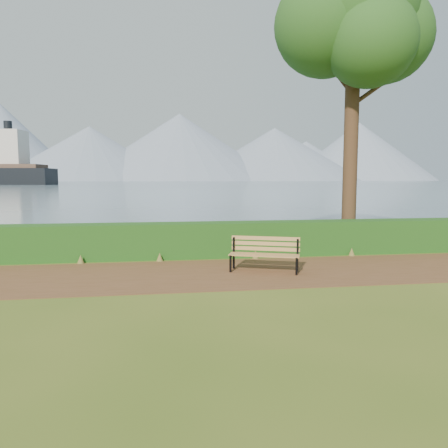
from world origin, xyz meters
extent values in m
plane|color=#425A19|center=(0.00, 0.00, 0.00)|extent=(140.00, 140.00, 0.00)
cube|color=brown|center=(0.00, 0.30, 0.01)|extent=(40.00, 3.40, 0.01)
cube|color=#154614|center=(0.00, 2.60, 0.50)|extent=(32.00, 0.85, 1.00)
cube|color=#45606F|center=(0.00, 260.00, 0.01)|extent=(700.00, 510.00, 0.00)
cone|color=slate|center=(-60.00, 395.00, 24.00)|extent=(160.00, 160.00, 48.00)
cone|color=slate|center=(20.00, 405.00, 31.00)|extent=(190.00, 190.00, 62.00)
cone|color=slate|center=(110.00, 400.00, 25.00)|extent=(170.00, 170.00, 50.00)
cone|color=slate|center=(200.00, 410.00, 29.00)|extent=(150.00, 150.00, 58.00)
cone|color=slate|center=(-10.00, 430.00, 17.50)|extent=(120.00, 120.00, 35.00)
cone|color=slate|center=(150.00, 425.00, 20.00)|extent=(130.00, 130.00, 40.00)
cube|color=black|center=(0.60, 0.37, 0.21)|extent=(0.06, 0.07, 0.42)
cube|color=black|center=(0.75, 0.75, 0.41)|extent=(0.06, 0.07, 0.81)
cube|color=black|center=(0.67, 0.56, 0.40)|extent=(0.22, 0.48, 0.05)
cube|color=black|center=(2.08, -0.20, 0.21)|extent=(0.06, 0.07, 0.42)
cube|color=black|center=(2.23, 0.19, 0.41)|extent=(0.06, 0.07, 0.81)
cube|color=black|center=(2.15, -0.01, 0.40)|extent=(0.22, 0.48, 0.05)
cube|color=#A57C40|center=(1.35, 0.11, 0.42)|extent=(1.62, 0.68, 0.03)
cube|color=#A57C40|center=(1.39, 0.22, 0.42)|extent=(1.62, 0.68, 0.03)
cube|color=#A57C40|center=(1.43, 0.33, 0.42)|extent=(1.62, 0.68, 0.03)
cube|color=#A57C40|center=(1.48, 0.44, 0.42)|extent=(1.62, 0.68, 0.03)
cube|color=#A57C40|center=(1.50, 0.50, 0.54)|extent=(1.60, 0.64, 0.10)
cube|color=#A57C40|center=(1.50, 0.50, 0.67)|extent=(1.60, 0.64, 0.10)
cube|color=#A57C40|center=(1.50, 0.50, 0.80)|extent=(1.60, 0.64, 0.10)
cylinder|color=#352016|center=(4.92, 3.25, 4.01)|extent=(0.45, 0.45, 8.03)
sphere|color=#1B531B|center=(4.92, 3.25, 7.36)|extent=(3.79, 3.79, 3.79)
sphere|color=#1B531B|center=(5.98, 3.30, 6.69)|extent=(2.90, 2.90, 2.90)
sphere|color=#1B531B|center=(4.00, 3.27, 6.91)|extent=(3.12, 3.12, 3.12)
sphere|color=#1B531B|center=(5.03, 2.40, 6.24)|extent=(2.68, 2.68, 2.68)
sphere|color=#1B531B|center=(4.67, 4.01, 7.92)|extent=(2.45, 2.45, 2.45)
cylinder|color=#352016|center=(5.42, 3.25, 4.91)|extent=(1.17, 0.13, 0.88)
cylinder|color=#352016|center=(4.48, 3.36, 5.46)|extent=(0.91, 0.42, 0.80)
cube|color=silver|center=(-52.10, 153.23, 12.55)|extent=(11.38, 10.64, 12.55)
cylinder|color=black|center=(-52.10, 153.23, 19.96)|extent=(2.74, 2.74, 3.99)
camera|label=1|loc=(-1.13, -9.93, 2.28)|focal=35.00mm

